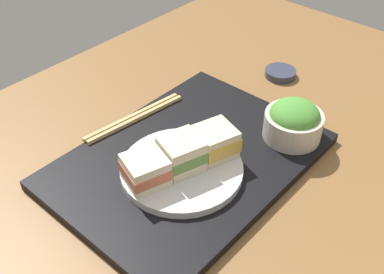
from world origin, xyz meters
The scene contains 9 objects.
ground_plane centered at (0.00, 0.00, -1.50)cm, with size 140.00×100.00×3.00cm, color brown.
serving_tray centered at (1.23, -4.43, 0.91)cm, with size 45.41×32.99×1.82cm, color black.
sandwich_plate centered at (4.87, -2.63, 2.49)cm, with size 20.29×20.29×1.34cm, color silver.
sandwich_near centered at (-1.34, -0.75, 5.66)cm, with size 8.19×8.14×5.00cm.
sandwich_middle centered at (4.87, -2.63, 5.93)cm, with size 7.87×7.78×5.54cm.
sandwich_far centered at (11.07, -4.50, 5.56)cm, with size 8.06×8.02×4.80cm.
salad_bowl centered at (-15.26, 5.86, 5.24)cm, with size 10.43×10.43×7.25cm.
chopsticks_pair centered at (-0.18, -19.22, 2.17)cm, with size 21.65×4.51×0.70cm.
small_sauce_dish centered at (-33.85, -8.36, 0.79)cm, with size 6.81×6.81×1.57cm, color #33384C.
Camera 1 is at (45.50, 35.52, 55.19)cm, focal length 43.44 mm.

